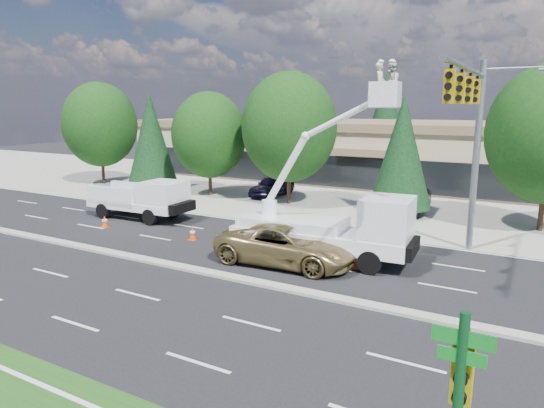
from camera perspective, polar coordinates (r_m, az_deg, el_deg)
The scene contains 23 objects.
ground at distance 21.36m, azimuth -9.50°, elevation -7.68°, with size 140.00×140.00×0.00m, color black.
concrete_apron at distance 38.50m, azimuth 9.38°, elevation 0.93°, with size 140.00×22.00×0.01m, color gray.
road_median at distance 21.34m, azimuth -9.50°, elevation -7.53°, with size 120.00×0.55×0.12m, color gray.
strip_mall at distance 47.55m, azimuth 13.64°, elevation 6.20°, with size 50.40×15.40×5.50m.
tree_front_a at distance 46.37m, azimuth -19.59°, elevation 8.79°, with size 6.52×6.52×9.05m.
tree_front_b at distance 42.11m, azimuth -14.04°, elevation 7.57°, with size 4.09×4.09×8.06m.
tree_front_c at distance 38.24m, azimuth -7.42°, elevation 8.04°, with size 5.80×5.80×8.05m.
tree_front_d at distance 34.49m, azimuth 2.04°, elevation 9.02°, with size 6.74×6.74×9.35m.
tree_front_e at distance 31.74m, azimuth 15.05°, elevation 6.01°, with size 3.91×3.91×7.72m.
tree_back_a at distance 65.35m, azimuth 1.17°, elevation 10.30°, with size 5.29×5.29×10.43m.
tree_back_b at distance 60.04m, azimuth 13.23°, elevation 10.19°, with size 5.58×5.58×11.00m.
tree_back_c at distance 57.75m, azimuth 26.77°, elevation 8.16°, with size 4.56×4.56×8.98m.
signal_mast at distance 22.87m, azimuth 22.61°, elevation 8.37°, with size 2.76×10.16×9.00m.
street_sign_pole at distance 8.57m, azimuth 21.09°, elevation -21.14°, with size 0.90×0.44×4.00m.
utility_pickup at distance 31.14m, azimuth -14.81°, elevation 0.11°, with size 6.53×2.76×2.47m.
bucket_truck at distance 21.97m, azimuth 7.64°, elevation -1.90°, with size 8.47×3.11×8.81m.
traffic_cone_a at distance 29.82m, azimuth -19.09°, elevation -1.97°, with size 0.40×0.40×0.70m.
traffic_cone_b at distance 25.93m, azimuth -9.33°, elevation -3.45°, with size 0.40×0.40×0.70m.
traffic_cone_c at distance 23.86m, azimuth -0.51°, elevation -4.61°, with size 0.40×0.40×0.70m.
traffic_cone_d at distance 21.50m, azimuth 9.67°, elevation -6.60°, with size 0.40×0.40×0.70m.
minivan at distance 21.66m, azimuth 1.69°, elevation -4.80°, with size 2.93×6.35×1.76m, color olive.
parked_car_west at distance 37.85m, azimuth 0.01°, elevation 2.15°, with size 1.92×4.77×1.62m, color black.
parked_car_east at distance 33.05m, azimuth 15.99°, elevation 0.32°, with size 1.71×4.90×1.61m, color black.
Camera 1 is at (12.76, -15.65, 6.96)m, focal length 32.00 mm.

